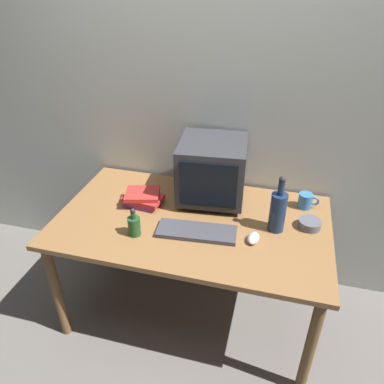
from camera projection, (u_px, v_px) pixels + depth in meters
ground_plane at (192, 307)px, 2.44m from camera, size 6.00×6.00×0.00m
back_wall at (213, 99)px, 2.19m from camera, size 4.00×0.08×2.50m
desk at (192, 230)px, 2.10m from camera, size 1.52×0.88×0.72m
crt_monitor at (212, 170)px, 2.15m from camera, size 0.41×0.42×0.37m
keyboard at (197, 232)px, 1.95m from camera, size 0.43×0.19×0.02m
computer_mouse at (253, 238)px, 1.89m from camera, size 0.07×0.11×0.04m
bottle_tall at (278, 210)px, 1.92m from camera, size 0.09×0.09×0.33m
bottle_short at (134, 225)px, 1.92m from camera, size 0.07×0.07×0.16m
book_stack at (143, 198)px, 2.17m from camera, size 0.24×0.21×0.08m
mug at (306, 201)px, 2.14m from camera, size 0.12×0.08×0.09m
cd_spindle at (310, 224)px, 1.99m from camera, size 0.12×0.12×0.04m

